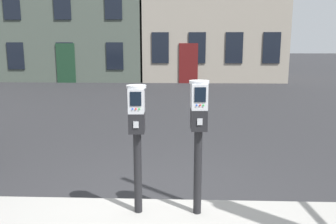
# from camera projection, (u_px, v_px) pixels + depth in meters

# --- Properties ---
(ground_plane) EXTENTS (160.00, 160.00, 0.00)m
(ground_plane) POSITION_uv_depth(u_px,v_px,m) (155.00, 217.00, 4.17)
(ground_plane) COLOR #28282B
(parking_meter_near_kerb) EXTENTS (0.23, 0.26, 1.46)m
(parking_meter_near_kerb) POSITION_uv_depth(u_px,v_px,m) (137.00, 126.00, 3.82)
(parking_meter_near_kerb) COLOR black
(parking_meter_near_kerb) RESTS_ON sidewalk_slab
(parking_meter_twin_adjacent) EXTENTS (0.23, 0.26, 1.52)m
(parking_meter_twin_adjacent) POSITION_uv_depth(u_px,v_px,m) (199.00, 124.00, 3.79)
(parking_meter_twin_adjacent) COLOR black
(parking_meter_twin_adjacent) RESTS_ON sidewalk_slab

